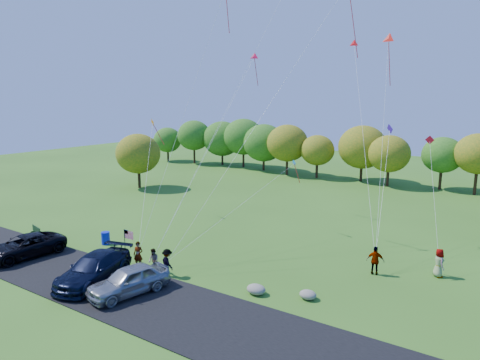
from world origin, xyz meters
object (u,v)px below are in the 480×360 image
object	(u,v)px
minivan_silver	(129,280)
flyer_b	(154,260)
flyer_a	(138,255)
minivan_dark	(24,246)
flyer_d	(375,261)
trash_barrel	(106,238)
flyer_e	(439,263)
park_bench	(37,231)
minivan_navy	(94,269)
flyer_c	(167,263)

from	to	relation	value
minivan_silver	flyer_b	size ratio (longest dim) A/B	3.07
minivan_silver	flyer_a	xyz separation A→B (m)	(-2.60, 3.21, 0.02)
minivan_dark	flyer_d	size ratio (longest dim) A/B	2.95
trash_barrel	minivan_silver	bearing A→B (deg)	-31.87
flyer_b	flyer_e	size ratio (longest dim) A/B	0.85
trash_barrel	flyer_b	bearing A→B (deg)	-15.27
minivan_dark	park_bench	world-z (taller)	minivan_dark
flyer_a	flyer_e	size ratio (longest dim) A/B	0.97
minivan_navy	minivan_silver	size ratio (longest dim) A/B	1.21
flyer_a	flyer_c	bearing A→B (deg)	-22.70
minivan_dark	flyer_e	distance (m)	28.47
minivan_silver	flyer_c	size ratio (longest dim) A/B	2.68
flyer_e	trash_barrel	size ratio (longest dim) A/B	1.89
flyer_e	trash_barrel	distance (m)	24.16
minivan_navy	flyer_c	world-z (taller)	flyer_c
minivan_dark	park_bench	distance (m)	4.79
minivan_navy	flyer_a	xyz separation A→B (m)	(0.48, 3.25, -0.01)
flyer_b	minivan_silver	bearing A→B (deg)	-50.30
flyer_a	park_bench	bearing A→B (deg)	157.29
flyer_b	trash_barrel	size ratio (longest dim) A/B	1.61
flyer_a	flyer_e	distance (m)	19.70
minivan_silver	flyer_c	bearing A→B (deg)	103.00
flyer_c	flyer_d	bearing A→B (deg)	-125.19
minivan_navy	flyer_c	size ratio (longest dim) A/B	3.24
flyer_c	park_bench	size ratio (longest dim) A/B	1.08
trash_barrel	flyer_d	bearing A→B (deg)	16.13
park_bench	trash_barrel	size ratio (longest dim) A/B	1.71
flyer_c	minivan_navy	bearing A→B (deg)	66.78
flyer_b	park_bench	world-z (taller)	flyer_b
park_bench	trash_barrel	distance (m)	6.40
flyer_d	park_bench	bearing A→B (deg)	3.55
flyer_b	park_bench	size ratio (longest dim) A/B	0.94
minivan_dark	flyer_a	xyz separation A→B (m)	(8.22, 3.20, 0.06)
flyer_c	trash_barrel	xyz separation A→B (m)	(-8.31, 1.93, -0.41)
minivan_navy	flyer_a	world-z (taller)	flyer_a
minivan_dark	trash_barrel	size ratio (longest dim) A/B	5.70
minivan_silver	trash_barrel	distance (m)	9.74
minivan_dark	flyer_c	world-z (taller)	flyer_c
minivan_dark	park_bench	size ratio (longest dim) A/B	3.33
minivan_dark	minivan_silver	size ratio (longest dim) A/B	1.15
minivan_navy	flyer_b	bearing A→B (deg)	44.89
flyer_b	flyer_d	xyz separation A→B (m)	(12.37, 7.56, 0.16)
flyer_a	flyer_b	distance (m)	1.42
flyer_a	minivan_dark	bearing A→B (deg)	178.56
flyer_b	trash_barrel	bearing A→B (deg)	-175.90
flyer_b	trash_barrel	xyz separation A→B (m)	(-7.08, 1.93, -0.30)
park_bench	minivan_navy	bearing A→B (deg)	-2.65
minivan_silver	flyer_a	world-z (taller)	flyer_a
flyer_d	trash_barrel	size ratio (longest dim) A/B	1.93
minivan_silver	trash_barrel	xyz separation A→B (m)	(-8.27, 5.14, -0.40)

